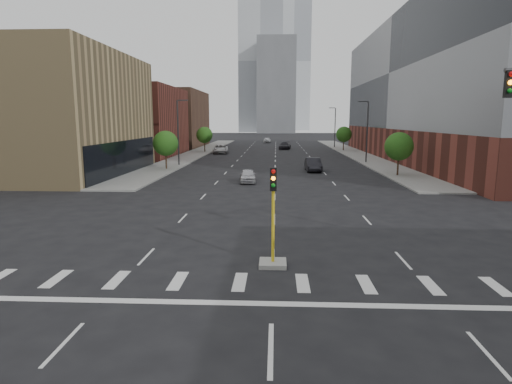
# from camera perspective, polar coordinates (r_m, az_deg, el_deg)

# --- Properties ---
(sidewalk_left_far) EXTENTS (5.00, 92.00, 0.15)m
(sidewalk_left_far) POSITION_cam_1_polar(r_m,az_deg,el_deg) (84.78, -7.62, 5.28)
(sidewalk_left_far) COLOR gray
(sidewalk_left_far) RESTS_ON ground
(sidewalk_right_far) EXTENTS (5.00, 92.00, 0.15)m
(sidewalk_right_far) POSITION_cam_1_polar(r_m,az_deg,el_deg) (84.74, 12.85, 5.12)
(sidewalk_right_far) COLOR gray
(sidewalk_right_far) RESTS_ON ground
(building_left_mid) EXTENTS (20.00, 24.00, 14.00)m
(building_left_mid) POSITION_cam_1_polar(r_m,az_deg,el_deg) (56.40, -27.00, 9.22)
(building_left_mid) COLOR tan
(building_left_mid) RESTS_ON ground
(building_left_far_a) EXTENTS (20.00, 22.00, 12.00)m
(building_left_far_a) POSITION_cam_1_polar(r_m,az_deg,el_deg) (80.09, -17.70, 8.91)
(building_left_far_a) COLOR brown
(building_left_far_a) RESTS_ON ground
(building_left_far_b) EXTENTS (20.00, 24.00, 13.00)m
(building_left_far_b) POSITION_cam_1_polar(r_m,az_deg,el_deg) (104.88, -12.75, 9.46)
(building_left_far_b) COLOR brown
(building_left_far_b) RESTS_ON ground
(building_right_main) EXTENTS (24.00, 70.00, 22.00)m
(building_right_main) POSITION_cam_1_polar(r_m,az_deg,el_deg) (75.31, 26.29, 12.17)
(building_right_main) COLOR brown
(building_right_main) RESTS_ON ground
(tower_left) EXTENTS (22.00, 22.00, 70.00)m
(tower_left) POSITION_cam_1_polar(r_m,az_deg,el_deg) (231.10, 0.68, 16.75)
(tower_left) COLOR #B2B7BC
(tower_left) RESTS_ON ground
(tower_right) EXTENTS (20.00, 20.00, 80.00)m
(tower_right) POSITION_cam_1_polar(r_m,az_deg,el_deg) (271.45, 4.96, 16.72)
(tower_right) COLOR #B2B7BC
(tower_right) RESTS_ON ground
(tower_mid) EXTENTS (18.00, 18.00, 44.00)m
(tower_mid) POSITION_cam_1_polar(r_m,az_deg,el_deg) (209.76, 2.73, 13.90)
(tower_mid) COLOR slate
(tower_mid) RESTS_ON ground
(median_traffic_signal) EXTENTS (1.20, 1.20, 4.40)m
(median_traffic_signal) POSITION_cam_1_polar(r_m,az_deg,el_deg) (18.94, 2.27, -7.03)
(median_traffic_signal) COLOR #999993
(median_traffic_signal) RESTS_ON ground
(streetlight_right_a) EXTENTS (1.60, 0.22, 9.07)m
(streetlight_right_a) POSITION_cam_1_polar(r_m,az_deg,el_deg) (65.56, 14.54, 8.12)
(streetlight_right_a) COLOR #2D2D30
(streetlight_right_a) RESTS_ON ground
(streetlight_right_b) EXTENTS (1.60, 0.22, 9.07)m
(streetlight_right_b) POSITION_cam_1_polar(r_m,az_deg,el_deg) (100.08, 10.44, 8.69)
(streetlight_right_b) COLOR #2D2D30
(streetlight_right_b) RESTS_ON ground
(streetlight_left) EXTENTS (1.60, 0.22, 9.07)m
(streetlight_left) POSITION_cam_1_polar(r_m,az_deg,el_deg) (60.72, -10.28, 8.18)
(streetlight_left) COLOR #2D2D30
(streetlight_left) RESTS_ON ground
(tree_left_near) EXTENTS (3.20, 3.20, 4.85)m
(tree_left_near) POSITION_cam_1_polar(r_m,az_deg,el_deg) (56.07, -11.97, 6.36)
(tree_left_near) COLOR #382619
(tree_left_near) RESTS_ON ground
(tree_left_far) EXTENTS (3.20, 3.20, 4.85)m
(tree_left_far) POSITION_cam_1_polar(r_m,az_deg,el_deg) (85.41, -6.89, 7.56)
(tree_left_far) COLOR #382619
(tree_left_far) RESTS_ON ground
(tree_right_near) EXTENTS (3.20, 3.20, 4.85)m
(tree_right_near) POSITION_cam_1_polar(r_m,az_deg,el_deg) (51.19, 18.52, 5.78)
(tree_right_near) COLOR #382619
(tree_right_near) RESTS_ON ground
(tree_right_far) EXTENTS (3.20, 3.20, 4.85)m
(tree_right_far) POSITION_cam_1_polar(r_m,az_deg,el_deg) (90.31, 11.63, 7.54)
(tree_right_far) COLOR #382619
(tree_right_far) RESTS_ON ground
(car_near_left) EXTENTS (1.83, 4.11, 1.37)m
(car_near_left) POSITION_cam_1_polar(r_m,az_deg,el_deg) (44.05, -1.08, 2.18)
(car_near_left) COLOR #BABABF
(car_near_left) RESTS_ON ground
(car_mid_right) EXTENTS (1.91, 5.10, 1.66)m
(car_mid_right) POSITION_cam_1_polar(r_m,az_deg,el_deg) (54.14, 7.62, 3.65)
(car_mid_right) COLOR black
(car_mid_right) RESTS_ON ground
(car_far_left) EXTENTS (3.33, 6.29, 1.69)m
(car_far_left) POSITION_cam_1_polar(r_m,az_deg,el_deg) (82.36, -4.75, 5.74)
(car_far_left) COLOR silver
(car_far_left) RESTS_ON ground
(car_deep_right) EXTENTS (2.89, 5.68, 1.58)m
(car_deep_right) POSITION_cam_1_polar(r_m,az_deg,el_deg) (93.53, 3.87, 6.18)
(car_deep_right) COLOR black
(car_deep_right) RESTS_ON ground
(car_distant) EXTENTS (2.16, 4.62, 1.53)m
(car_distant) POSITION_cam_1_polar(r_m,az_deg,el_deg) (119.49, 1.49, 6.94)
(car_distant) COLOR silver
(car_distant) RESTS_ON ground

